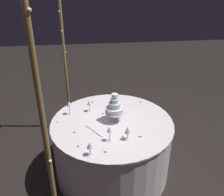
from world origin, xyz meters
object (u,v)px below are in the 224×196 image
(wine_glass_0, at_px, (110,130))
(wine_glass_4, at_px, (69,105))
(wine_glass_1, at_px, (90,146))
(tiered_cake, at_px, (115,108))
(wine_glass_2, at_px, (128,130))
(decorative_arch, at_px, (57,63))
(wine_glass_3, at_px, (89,103))
(main_table, at_px, (112,147))
(cake_knife, at_px, (95,132))

(wine_glass_0, distance_m, wine_glass_4, 0.71)
(wine_glass_1, bearing_deg, tiered_cake, -28.09)
(wine_glass_2, bearing_deg, wine_glass_1, 116.55)
(wine_glass_0, relative_size, wine_glass_1, 1.23)
(decorative_arch, bearing_deg, wine_glass_2, -116.89)
(wine_glass_0, relative_size, wine_glass_3, 1.16)
(main_table, bearing_deg, wine_glass_2, -160.71)
(main_table, distance_m, wine_glass_1, 0.76)
(wine_glass_1, height_order, wine_glass_2, wine_glass_2)
(main_table, xyz_separation_m, wine_glass_0, (-0.34, 0.06, 0.49))
(decorative_arch, bearing_deg, tiered_cake, -86.33)
(wine_glass_4, distance_m, cake_knife, 0.51)
(cake_knife, bearing_deg, tiered_cake, -48.14)
(main_table, xyz_separation_m, tiered_cake, (0.04, -0.03, 0.53))
(decorative_arch, xyz_separation_m, cake_knife, (-0.17, -0.35, -0.72))
(wine_glass_2, bearing_deg, cake_knife, 62.66)
(wine_glass_3, bearing_deg, wine_glass_4, 99.89)
(wine_glass_4, bearing_deg, wine_glass_2, -133.44)
(main_table, distance_m, tiered_cake, 0.53)
(wine_glass_1, distance_m, wine_glass_4, 0.79)
(wine_glass_3, height_order, wine_glass_4, wine_glass_4)
(wine_glass_0, xyz_separation_m, wine_glass_3, (0.61, 0.18, -0.02))
(wine_glass_4, bearing_deg, cake_knife, -145.05)
(decorative_arch, relative_size, wine_glass_2, 14.14)
(wine_glass_0, xyz_separation_m, wine_glass_4, (0.57, 0.42, 0.00))
(wine_glass_3, relative_size, wine_glass_4, 0.85)
(wine_glass_0, bearing_deg, wine_glass_1, 133.48)
(main_table, height_order, wine_glass_0, wine_glass_0)
(wine_glass_3, bearing_deg, decorative_arch, 132.05)
(wine_glass_2, bearing_deg, wine_glass_4, 46.56)
(decorative_arch, xyz_separation_m, main_table, (0.00, -0.55, -1.09))
(wine_glass_2, relative_size, wine_glass_4, 0.90)
(tiered_cake, height_order, wine_glass_2, tiered_cake)
(wine_glass_0, height_order, wine_glass_4, wine_glass_4)
(wine_glass_1, xyz_separation_m, wine_glass_2, (0.19, -0.39, 0.01))
(decorative_arch, relative_size, main_table, 1.58)
(wine_glass_0, height_order, wine_glass_1, wine_glass_0)
(wine_glass_1, relative_size, wine_glass_4, 0.80)
(wine_glass_0, bearing_deg, tiered_cake, -14.76)
(cake_knife, bearing_deg, main_table, -48.98)
(decorative_arch, distance_m, tiered_cake, 0.81)
(tiered_cake, distance_m, wine_glass_4, 0.55)
(wine_glass_4, bearing_deg, main_table, -115.56)
(wine_glass_0, height_order, cake_knife, wine_glass_0)
(wine_glass_1, height_order, wine_glass_3, wine_glass_3)
(wine_glass_1, bearing_deg, wine_glass_2, -63.45)
(wine_glass_0, xyz_separation_m, wine_glass_1, (-0.19, 0.20, -0.02))
(wine_glass_2, distance_m, cake_knife, 0.37)
(wine_glass_1, distance_m, wine_glass_3, 0.81)
(main_table, relative_size, wine_glass_0, 8.21)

